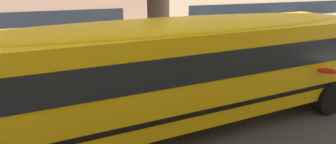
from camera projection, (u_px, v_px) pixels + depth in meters
ground_plane at (179, 94)px, 9.70m from camera, size 400.00×400.00×0.00m
sidewalk_far at (131, 51)px, 15.82m from camera, size 120.00×3.00×0.01m
lane_centreline at (179, 94)px, 9.70m from camera, size 110.00×0.16×0.01m
school_bus at (193, 63)px, 7.22m from camera, size 13.91×3.30×3.10m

